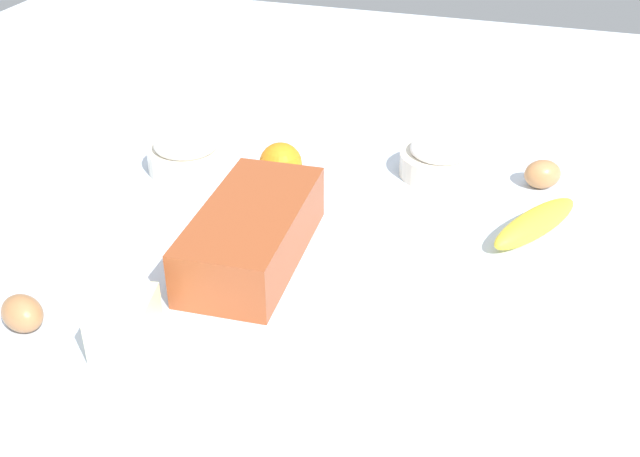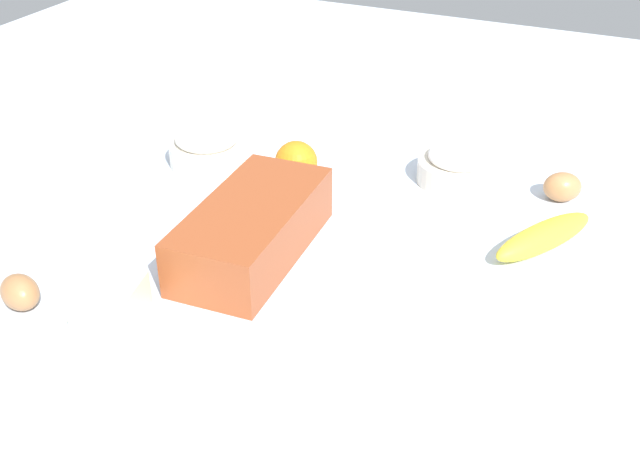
# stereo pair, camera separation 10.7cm
# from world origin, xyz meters

# --- Properties ---
(ground_plane) EXTENTS (2.40, 2.40, 0.02)m
(ground_plane) POSITION_xyz_m (0.00, 0.00, -0.01)
(ground_plane) COLOR silver
(loaf_pan) EXTENTS (0.29, 0.14, 0.08)m
(loaf_pan) POSITION_xyz_m (0.04, -0.08, 0.04)
(loaf_pan) COLOR #9E4723
(loaf_pan) RESTS_ON ground_plane
(flour_bowl) EXTENTS (0.13, 0.13, 0.07)m
(flour_bowl) POSITION_xyz_m (-0.18, -0.29, 0.03)
(flour_bowl) COLOR silver
(flour_bowl) RESTS_ON ground_plane
(sugar_bowl) EXTENTS (0.13, 0.13, 0.06)m
(sugar_bowl) POSITION_xyz_m (-0.29, 0.12, 0.03)
(sugar_bowl) COLOR silver
(sugar_bowl) RESTS_ON ground_plane
(banana) EXTENTS (0.19, 0.13, 0.04)m
(banana) POSITION_xyz_m (-0.14, 0.28, 0.02)
(banana) COLOR yellow
(banana) RESTS_ON ground_plane
(orange_fruit) EXTENTS (0.07, 0.07, 0.07)m
(orange_fruit) POSITION_xyz_m (-0.18, -0.12, 0.03)
(orange_fruit) COLOR orange
(orange_fruit) RESTS_ON ground_plane
(butter_block) EXTENTS (0.10, 0.08, 0.06)m
(butter_block) POSITION_xyz_m (0.26, -0.16, 0.03)
(butter_block) COLOR #F4EDB2
(butter_block) RESTS_ON ground_plane
(egg_near_butter) EXTENTS (0.06, 0.07, 0.04)m
(egg_near_butter) POSITION_xyz_m (0.27, -0.29, 0.02)
(egg_near_butter) COLOR #AA7245
(egg_near_butter) RESTS_ON ground_plane
(egg_beside_bowl) EXTENTS (0.07, 0.07, 0.05)m
(egg_beside_bowl) POSITION_xyz_m (-0.29, 0.28, 0.02)
(egg_beside_bowl) COLOR #B97D4C
(egg_beside_bowl) RESTS_ON ground_plane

